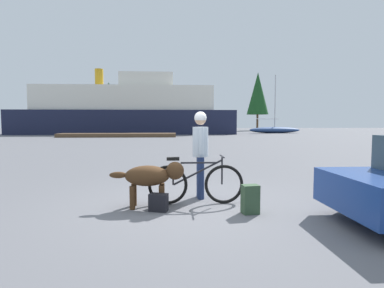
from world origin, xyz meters
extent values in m
plane|color=slate|center=(0.00, 0.00, 0.00)|extent=(160.00, 160.00, 0.00)
torus|color=black|center=(0.66, 0.09, 0.38)|extent=(0.75, 0.06, 0.75)
torus|color=black|center=(-0.42, 0.09, 0.38)|extent=(0.75, 0.06, 0.75)
cube|color=black|center=(0.17, 0.09, 0.80)|extent=(0.69, 0.03, 0.03)
cube|color=black|center=(0.15, 0.09, 0.61)|extent=(0.93, 0.03, 0.49)
cylinder|color=black|center=(-0.32, 0.09, 0.59)|extent=(0.03, 0.03, 0.42)
cylinder|color=black|center=(0.62, 0.09, 0.64)|extent=(0.03, 0.03, 0.52)
cube|color=black|center=(-0.32, 0.09, 0.88)|extent=(0.24, 0.10, 0.06)
cylinder|color=black|center=(0.62, 0.09, 0.92)|extent=(0.03, 0.44, 0.03)
cube|color=slate|center=(-0.44, 0.09, 0.68)|extent=(0.36, 0.14, 0.02)
cylinder|color=navy|center=(0.25, 0.68, 0.43)|extent=(0.14, 0.14, 0.86)
cylinder|color=navy|center=(0.25, 0.46, 0.43)|extent=(0.14, 0.14, 0.86)
cylinder|color=silver|center=(0.25, 0.57, 1.17)|extent=(0.32, 0.32, 0.61)
cylinder|color=silver|center=(0.25, 0.79, 1.20)|extent=(0.09, 0.09, 0.54)
cylinder|color=silver|center=(0.25, 0.35, 1.20)|extent=(0.09, 0.09, 0.54)
sphere|color=tan|center=(0.25, 0.57, 1.63)|extent=(0.23, 0.23, 0.23)
sphere|color=white|center=(0.25, 0.57, 1.66)|extent=(0.25, 0.25, 0.25)
ellipsoid|color=#472D19|center=(-0.79, -0.08, 0.59)|extent=(0.82, 0.44, 0.38)
sphere|color=#472D19|center=(-0.28, -0.08, 0.67)|extent=(0.33, 0.33, 0.33)
ellipsoid|color=#472D19|center=(-1.32, -0.08, 0.61)|extent=(0.32, 0.12, 0.12)
cylinder|color=#472D19|center=(-0.53, 0.04, 0.21)|extent=(0.10, 0.10, 0.42)
cylinder|color=#472D19|center=(-0.53, -0.20, 0.21)|extent=(0.10, 0.10, 0.42)
cylinder|color=#472D19|center=(-1.05, 0.04, 0.21)|extent=(0.10, 0.10, 0.42)
cylinder|color=#472D19|center=(-1.05, -0.20, 0.21)|extent=(0.10, 0.10, 0.42)
cube|color=#334C33|center=(1.00, -0.58, 0.25)|extent=(0.31, 0.24, 0.50)
cube|color=black|center=(-0.57, -0.34, 0.15)|extent=(0.36, 0.26, 0.31)
cylinder|color=black|center=(2.90, -0.61, 0.32)|extent=(0.64, 0.22, 0.64)
cube|color=brown|center=(-6.23, 27.98, 0.20)|extent=(12.46, 2.52, 0.40)
cube|color=#191E38|center=(-6.71, 37.16, 1.58)|extent=(29.27, 7.15, 3.16)
cube|color=silver|center=(-6.71, 37.16, 4.76)|extent=(23.42, 6.00, 3.20)
cube|color=silver|center=(-3.79, 37.16, 7.26)|extent=(7.03, 4.29, 1.80)
cylinder|color=#BF8C19|center=(-10.23, 37.16, 7.56)|extent=(1.10, 1.10, 2.40)
ellipsoid|color=navy|center=(14.64, 38.77, 0.45)|extent=(7.52, 2.11, 0.90)
cylinder|color=#B2B2B7|center=(14.64, 38.77, 4.69)|extent=(0.14, 0.14, 7.58)
cylinder|color=#B2B2B7|center=(13.51, 38.77, 2.10)|extent=(3.38, 0.10, 0.10)
cylinder|color=#4C331E|center=(-13.03, 57.36, 1.56)|extent=(0.43, 0.43, 3.12)
cone|color=#19471E|center=(-13.03, 57.36, 6.38)|extent=(3.67, 3.67, 6.53)
cylinder|color=#4C331E|center=(-2.56, 55.21, 1.18)|extent=(0.38, 0.38, 2.35)
cone|color=#143819|center=(-2.56, 55.21, 6.28)|extent=(4.06, 4.06, 7.85)
cylinder|color=#4C331E|center=(16.19, 53.64, 1.57)|extent=(0.39, 0.39, 3.14)
cone|color=#19471E|center=(16.19, 53.64, 7.18)|extent=(4.18, 4.18, 8.10)
cylinder|color=#4C331E|center=(-5.42, 58.89, 1.15)|extent=(0.48, 0.48, 2.30)
cone|color=#19471E|center=(-5.42, 58.89, 6.89)|extent=(4.38, 4.38, 9.18)
camera|label=1|loc=(-0.32, -5.71, 1.56)|focal=28.84mm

